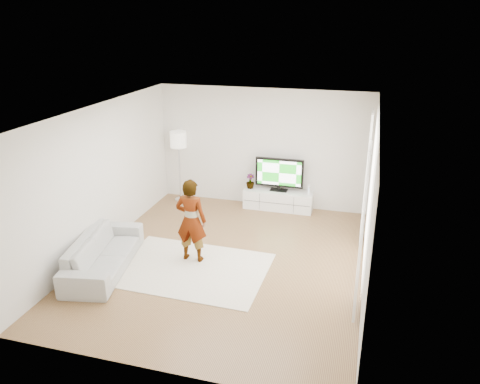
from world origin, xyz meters
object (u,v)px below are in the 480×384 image
(player, at_px, (191,220))
(sofa, at_px, (104,253))
(media_console, at_px, (278,200))
(floor_lamp, at_px, (178,143))
(television, at_px, (279,173))
(rug, at_px, (191,269))

(player, relative_size, sofa, 0.73)
(media_console, bearing_deg, sofa, -124.47)
(sofa, bearing_deg, floor_lamp, -11.32)
(media_console, bearing_deg, floor_lamp, -178.49)
(media_console, relative_size, floor_lamp, 0.94)
(media_console, bearing_deg, player, -110.33)
(sofa, bearing_deg, player, -73.40)
(media_console, distance_m, floor_lamp, 2.75)
(media_console, height_order, player, player)
(player, relative_size, floor_lamp, 0.92)
(media_console, relative_size, television, 1.44)
(television, distance_m, floor_lamp, 2.53)
(television, xyz_separation_m, sofa, (-2.48, -3.64, -0.56))
(television, xyz_separation_m, rug, (-0.97, -3.24, -0.87))
(media_console, height_order, television, television)
(television, distance_m, player, 3.09)
(media_console, relative_size, rug, 0.60)
(rug, relative_size, sofa, 1.25)
(television, height_order, player, player)
(media_console, bearing_deg, television, 90.00)
(rug, bearing_deg, television, 73.38)
(rug, height_order, player, player)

